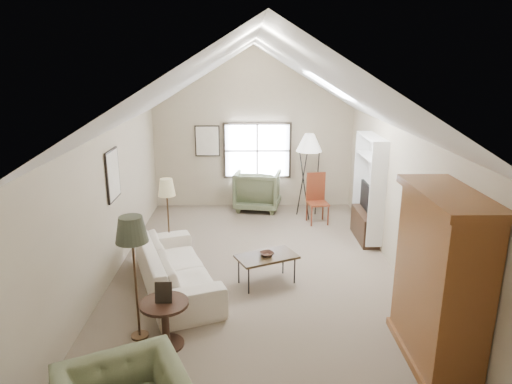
{
  "coord_description": "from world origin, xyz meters",
  "views": [
    {
      "loc": [
        -0.15,
        -7.36,
        3.66
      ],
      "look_at": [
        0.0,
        0.4,
        1.4
      ],
      "focal_mm": 32.0,
      "sensor_mm": 36.0,
      "label": 1
    }
  ],
  "objects_px": {
    "armoire": "(440,279)",
    "side_table": "(165,324)",
    "coffee_table": "(267,269)",
    "side_chair": "(318,199)",
    "armchair_far": "(258,189)",
    "sofa": "(176,267)"
  },
  "relations": [
    {
      "from": "armoire",
      "to": "side_table",
      "type": "relative_size",
      "value": 3.44
    },
    {
      "from": "coffee_table",
      "to": "armoire",
      "type": "bearing_deg",
      "value": -45.56
    },
    {
      "from": "side_table",
      "to": "side_chair",
      "type": "xyz_separation_m",
      "value": [
        2.71,
        4.69,
        0.26
      ]
    },
    {
      "from": "armchair_far",
      "to": "sofa",
      "type": "bearing_deg",
      "value": 81.62
    },
    {
      "from": "armchair_far",
      "to": "coffee_table",
      "type": "relative_size",
      "value": 1.12
    },
    {
      "from": "armoire",
      "to": "sofa",
      "type": "bearing_deg",
      "value": 151.35
    },
    {
      "from": "armchair_far",
      "to": "armoire",
      "type": "bearing_deg",
      "value": 119.54
    },
    {
      "from": "armoire",
      "to": "side_table",
      "type": "height_order",
      "value": "armoire"
    },
    {
      "from": "coffee_table",
      "to": "side_chair",
      "type": "bearing_deg",
      "value": 66.27
    },
    {
      "from": "coffee_table",
      "to": "side_table",
      "type": "xyz_separation_m",
      "value": [
        -1.41,
        -1.73,
        0.07
      ]
    },
    {
      "from": "coffee_table",
      "to": "armchair_far",
      "type": "bearing_deg",
      "value": 90.67
    },
    {
      "from": "armchair_far",
      "to": "coffee_table",
      "type": "height_order",
      "value": "armchair_far"
    },
    {
      "from": "coffee_table",
      "to": "side_chair",
      "type": "distance_m",
      "value": 3.25
    },
    {
      "from": "armoire",
      "to": "side_chair",
      "type": "distance_m",
      "value": 5.09
    },
    {
      "from": "side_table",
      "to": "side_chair",
      "type": "relative_size",
      "value": 0.55
    },
    {
      "from": "side_table",
      "to": "armoire",
      "type": "bearing_deg",
      "value": -5.4
    },
    {
      "from": "coffee_table",
      "to": "side_table",
      "type": "height_order",
      "value": "side_table"
    },
    {
      "from": "sofa",
      "to": "coffee_table",
      "type": "relative_size",
      "value": 2.57
    },
    {
      "from": "armchair_far",
      "to": "coffee_table",
      "type": "xyz_separation_m",
      "value": [
        0.05,
        -4.05,
        -0.25
      ]
    },
    {
      "from": "side_table",
      "to": "coffee_table",
      "type": "bearing_deg",
      "value": 50.93
    },
    {
      "from": "side_chair",
      "to": "armoire",
      "type": "bearing_deg",
      "value": -90.66
    },
    {
      "from": "side_table",
      "to": "sofa",
      "type": "bearing_deg",
      "value": 93.58
    }
  ]
}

